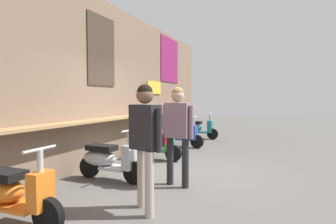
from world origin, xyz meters
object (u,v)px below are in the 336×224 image
scooter_blue (180,134)px  scooter_silver (107,159)px  scooter_green (151,144)px  shopper_with_handbag (177,126)px  scooter_teal (197,128)px  shopper_browsing (145,133)px  scooter_orange (10,193)px

scooter_blue → scooter_silver: bearing=-86.9°
scooter_green → shopper_with_handbag: bearing=-53.3°
shopper_with_handbag → scooter_green: bearing=-136.5°
scooter_silver → scooter_green: (1.84, -0.00, 0.00)m
scooter_silver → scooter_teal: same height
scooter_silver → shopper_with_handbag: bearing=9.5°
scooter_blue → shopper_browsing: (-4.81, -1.33, 0.67)m
scooter_green → shopper_browsing: bearing=-66.8°
scooter_orange → shopper_browsing: (0.97, -1.33, 0.67)m
scooter_orange → scooter_blue: 5.77m
scooter_orange → scooter_teal: (7.65, -0.00, 0.00)m
shopper_with_handbag → shopper_browsing: bearing=5.5°
scooter_teal → shopper_browsing: shopper_browsing is taller
scooter_silver → scooter_green: size_ratio=1.00×
scooter_green → shopper_browsing: size_ratio=0.82×
scooter_teal → shopper_with_handbag: size_ratio=0.82×
scooter_blue → scooter_teal: bearing=93.1°
scooter_green → shopper_browsing: (-2.84, -1.33, 0.67)m
scooter_silver → scooter_blue: same height
scooter_orange → shopper_browsing: 1.77m
scooter_green → shopper_with_handbag: size_ratio=0.82×
scooter_blue → scooter_teal: 1.88m
scooter_blue → shopper_with_handbag: bearing=-66.9°
scooter_silver → shopper_browsing: (-1.00, -1.33, 0.67)m
scooter_silver → scooter_green: bearing=91.3°
scooter_orange → scooter_blue: size_ratio=1.00×
shopper_with_handbag → shopper_browsing: 1.19m
scooter_orange → shopper_browsing: shopper_browsing is taller
scooter_green → shopper_with_handbag: 2.22m
scooter_silver → shopper_with_handbag: 1.49m
scooter_orange → shopper_browsing: bearing=34.0°
scooter_green → scooter_silver: bearing=-91.8°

